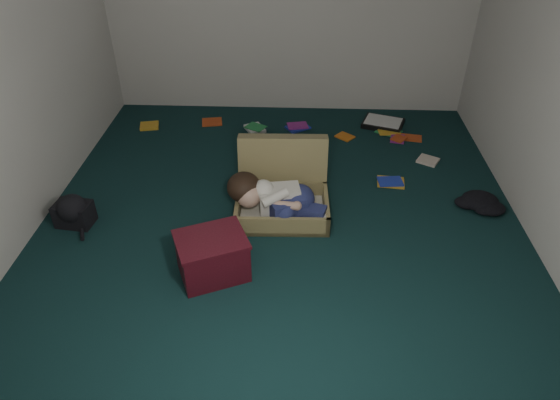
{
  "coord_description": "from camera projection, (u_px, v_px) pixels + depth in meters",
  "views": [
    {
      "loc": [
        0.13,
        -3.26,
        2.58
      ],
      "look_at": [
        0.0,
        -0.15,
        0.35
      ],
      "focal_mm": 32.0,
      "sensor_mm": 36.0,
      "label": 1
    }
  ],
  "objects": [
    {
      "name": "floor",
      "position": [
        281.0,
        224.0,
        4.15
      ],
      "size": [
        4.5,
        4.5,
        0.0
      ],
      "primitive_type": "plane",
      "color": "#0E2929",
      "rests_on": "ground"
    },
    {
      "name": "wall_front",
      "position": [
        251.0,
        342.0,
        1.57
      ],
      "size": [
        4.5,
        0.0,
        4.5
      ],
      "primitive_type": "plane",
      "rotation": [
        -1.57,
        0.0,
        0.0
      ],
      "color": "silver",
      "rests_on": "ground"
    },
    {
      "name": "suitcase",
      "position": [
        282.0,
        189.0,
        4.26
      ],
      "size": [
        0.79,
        0.77,
        0.57
      ],
      "rotation": [
        0.0,
        0.0,
        0.02
      ],
      "color": "olive",
      "rests_on": "floor"
    },
    {
      "name": "person",
      "position": [
        276.0,
        198.0,
        4.08
      ],
      "size": [
        0.84,
        0.4,
        0.35
      ],
      "rotation": [
        0.0,
        0.0,
        0.02
      ],
      "color": "white",
      "rests_on": "suitcase"
    },
    {
      "name": "maroon_bin",
      "position": [
        212.0,
        256.0,
        3.57
      ],
      "size": [
        0.6,
        0.54,
        0.34
      ],
      "rotation": [
        0.0,
        0.0,
        0.41
      ],
      "color": "#440D17",
      "rests_on": "floor"
    },
    {
      "name": "backpack",
      "position": [
        74.0,
        213.0,
        4.09
      ],
      "size": [
        0.39,
        0.33,
        0.22
      ],
      "primitive_type": null,
      "rotation": [
        0.0,
        0.0,
        -0.13
      ],
      "color": "black",
      "rests_on": "floor"
    },
    {
      "name": "clothing_pile",
      "position": [
        481.0,
        205.0,
        4.26
      ],
      "size": [
        0.5,
        0.45,
        0.13
      ],
      "primitive_type": null,
      "rotation": [
        0.0,
        0.0,
        0.29
      ],
      "color": "black",
      "rests_on": "floor"
    },
    {
      "name": "paper_tray",
      "position": [
        383.0,
        123.0,
        5.58
      ],
      "size": [
        0.51,
        0.45,
        0.06
      ],
      "rotation": [
        0.0,
        0.0,
        -0.33
      ],
      "color": "black",
      "rests_on": "floor"
    },
    {
      "name": "book_scatter",
      "position": [
        324.0,
        138.0,
        5.34
      ],
      "size": [
        3.16,
        1.41,
        0.02
      ],
      "color": "gold",
      "rests_on": "floor"
    }
  ]
}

